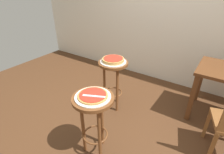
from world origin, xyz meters
TOP-DOWN VIEW (x-y plane):
  - ground_plane at (0.00, 0.00)m, footprint 6.00×6.00m
  - stool_foreground at (0.00, -0.45)m, footprint 0.42×0.42m
  - serving_plate_foreground at (0.00, -0.45)m, footprint 0.35×0.35m
  - pizza_foreground at (0.00, -0.45)m, footprint 0.30×0.30m
  - stool_middle at (-0.30, 0.36)m, footprint 0.42×0.42m
  - serving_plate_middle at (-0.30, 0.36)m, footprint 0.36×0.36m
  - pizza_middle at (-0.30, 0.36)m, footprint 0.30×0.30m
  - pizza_server_knife at (0.03, -0.47)m, footprint 0.21×0.12m

SIDE VIEW (x-z plane):
  - ground_plane at x=0.00m, z-range 0.00..0.00m
  - stool_foreground at x=0.00m, z-range 0.19..0.94m
  - stool_middle at x=-0.30m, z-range 0.19..0.94m
  - serving_plate_foreground at x=0.00m, z-range 0.76..0.77m
  - serving_plate_middle at x=-0.30m, z-range 0.76..0.77m
  - pizza_foreground at x=0.00m, z-range 0.77..0.79m
  - pizza_middle at x=-0.30m, z-range 0.77..0.81m
  - pizza_server_knife at x=0.03m, z-range 0.79..0.80m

